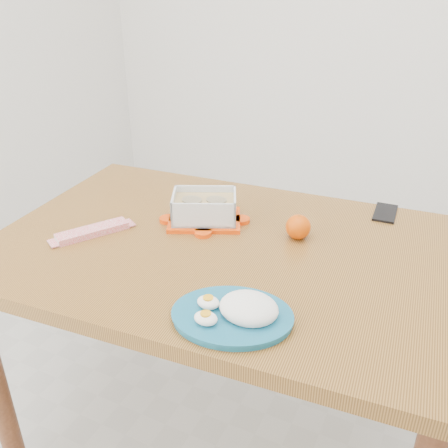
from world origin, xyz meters
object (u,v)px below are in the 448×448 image
at_px(dining_table, 224,276).
at_px(food_container, 204,208).
at_px(smartphone, 385,213).
at_px(rice_plate, 237,311).
at_px(orange_fruit, 298,227).

bearing_deg(dining_table, food_container, 134.72).
bearing_deg(dining_table, smartphone, 42.51).
bearing_deg(rice_plate, dining_table, 104.03).
xyz_separation_m(food_container, rice_plate, (0.27, -0.36, -0.02)).
distance_m(dining_table, orange_fruit, 0.24).
height_order(dining_table, food_container, food_container).
relative_size(food_container, smartphone, 2.02).
relative_size(dining_table, orange_fruit, 19.07).
distance_m(orange_fruit, rice_plate, 0.39).
height_order(food_container, rice_plate, food_container).
relative_size(orange_fruit, rice_plate, 0.21).
height_order(rice_plate, smartphone, rice_plate).
relative_size(rice_plate, smartphone, 2.54).
relative_size(food_container, orange_fruit, 3.71).
relative_size(orange_fruit, smartphone, 0.54).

